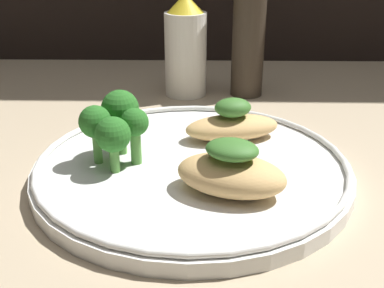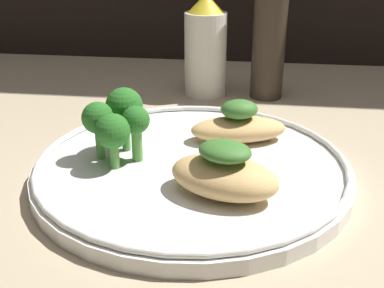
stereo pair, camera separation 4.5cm
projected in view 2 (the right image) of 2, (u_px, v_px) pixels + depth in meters
ground_plane at (192, 181)px, 46.21cm from camera, size 180.00×180.00×1.00cm
plate at (192, 167)px, 45.59cm from camera, size 29.81×29.81×2.00cm
grilled_meat_front at (224, 174)px, 39.52cm from camera, size 10.58×8.29×4.69cm
grilled_meat_middle at (239, 126)px, 49.63cm from camera, size 10.66×6.56×4.41cm
broccoli_bunch at (118, 119)px, 44.92cm from camera, size 6.44×7.31×6.46cm
sauce_bottle at (205, 48)px, 65.81cm from camera, size 5.77×5.77×13.87cm
pepper_grinder at (270, 32)px, 63.80cm from camera, size 4.43×4.43×19.63cm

